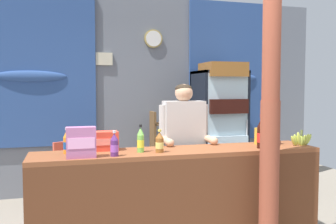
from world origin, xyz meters
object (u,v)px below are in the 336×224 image
object	(u,v)px
soda_bottle_orange_soda	(67,143)
snack_box_wafer	(81,142)
timber_post	(270,107)
plastic_lawn_chair	(74,171)
drink_fridge	(220,122)
shopkeeper	(184,138)
banana_bunch	(301,140)
bottle_shelf_rack	(168,151)
soda_bottle_lime_soda	(141,140)
stall_counter	(182,193)
soda_bottle_grape_soda	(114,145)
snack_box_choco_powder	(267,136)
soda_bottle_iced_tea	(160,143)
soda_bottle_cola	(262,134)
snack_box_crackers	(105,141)

from	to	relation	value
soda_bottle_orange_soda	snack_box_wafer	distance (m)	0.26
timber_post	plastic_lawn_chair	distance (m)	2.61
timber_post	plastic_lawn_chair	bearing A→B (deg)	130.96
drink_fridge	shopkeeper	distance (m)	1.56
timber_post	banana_bunch	xyz separation A→B (m)	(0.57, 0.35, -0.35)
bottle_shelf_rack	plastic_lawn_chair	distance (m)	1.39
soda_bottle_lime_soda	timber_post	bearing A→B (deg)	-20.58
drink_fridge	soda_bottle_lime_soda	xyz separation A→B (m)	(-1.52, -1.73, 0.02)
stall_counter	snack_box_wafer	distance (m)	1.03
soda_bottle_grape_soda	snack_box_choco_powder	size ratio (longest dim) A/B	0.94
soda_bottle_grape_soda	soda_bottle_orange_soda	size ratio (longest dim) A/B	0.95
stall_counter	soda_bottle_iced_tea	distance (m)	0.51
soda_bottle_iced_tea	soda_bottle_cola	bearing A→B (deg)	-2.01
bottle_shelf_rack	soda_bottle_grape_soda	world-z (taller)	bottle_shelf_rack
stall_counter	snack_box_choco_powder	bearing A→B (deg)	10.44
plastic_lawn_chair	soda_bottle_lime_soda	bearing A→B (deg)	-69.31
soda_bottle_cola	banana_bunch	world-z (taller)	soda_bottle_cola
soda_bottle_lime_soda	snack_box_crackers	bearing A→B (deg)	147.29
banana_bunch	soda_bottle_iced_tea	bearing A→B (deg)	-179.64
timber_post	soda_bottle_cola	xyz separation A→B (m)	(0.10, 0.31, -0.27)
drink_fridge	soda_bottle_cola	xyz separation A→B (m)	(-0.36, -1.82, 0.06)
snack_box_crackers	snack_box_choco_powder	bearing A→B (deg)	-3.02
stall_counter	soda_bottle_lime_soda	bearing A→B (deg)	168.93
stall_counter	soda_bottle_cola	world-z (taller)	soda_bottle_cola
timber_post	shopkeeper	size ratio (longest dim) A/B	1.81
timber_post	soda_bottle_iced_tea	size ratio (longest dim) A/B	13.71
drink_fridge	snack_box_wafer	bearing A→B (deg)	-137.79
bottle_shelf_rack	banana_bunch	size ratio (longest dim) A/B	4.57
drink_fridge	soda_bottle_cola	world-z (taller)	drink_fridge
snack_box_choco_powder	banana_bunch	bearing A→B (deg)	-27.17
soda_bottle_lime_soda	snack_box_crackers	size ratio (longest dim) A/B	1.05
snack_box_choco_powder	snack_box_crackers	size ratio (longest dim) A/B	0.98
soda_bottle_orange_soda	bottle_shelf_rack	bearing A→B (deg)	51.35
bottle_shelf_rack	drink_fridge	bearing A→B (deg)	-10.15
stall_counter	shopkeeper	size ratio (longest dim) A/B	1.70
stall_counter	snack_box_wafer	bearing A→B (deg)	-176.55
soda_bottle_cola	soda_bottle_orange_soda	size ratio (longest dim) A/B	1.43
snack_box_choco_powder	soda_bottle_cola	bearing A→B (deg)	-131.66
soda_bottle_iced_tea	snack_box_crackers	distance (m)	0.52
soda_bottle_cola	snack_box_wafer	bearing A→B (deg)	-178.80
bottle_shelf_rack	snack_box_choco_powder	size ratio (longest dim) A/B	5.16
drink_fridge	shopkeeper	bearing A→B (deg)	-127.54
bottle_shelf_rack	shopkeeper	bearing A→B (deg)	-98.41
bottle_shelf_rack	snack_box_crackers	bearing A→B (deg)	-122.60
shopkeeper	soda_bottle_grape_soda	distance (m)	1.03
snack_box_crackers	plastic_lawn_chair	bearing A→B (deg)	101.31
bottle_shelf_rack	plastic_lawn_chair	xyz separation A→B (m)	(-1.32, -0.40, -0.13)
timber_post	soda_bottle_iced_tea	bearing A→B (deg)	159.16
timber_post	soda_bottle_iced_tea	distance (m)	1.01
bottle_shelf_rack	soda_bottle_grape_soda	distance (m)	2.28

